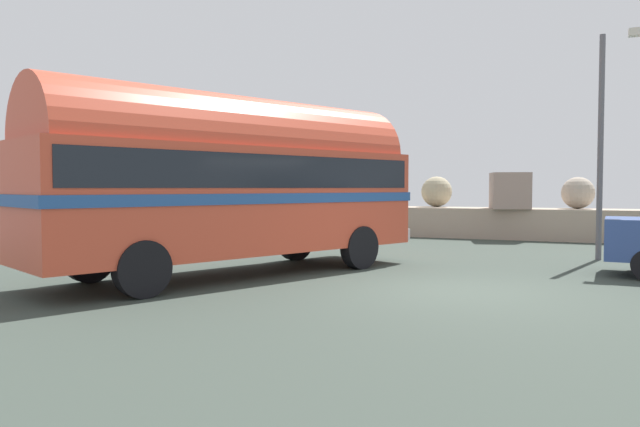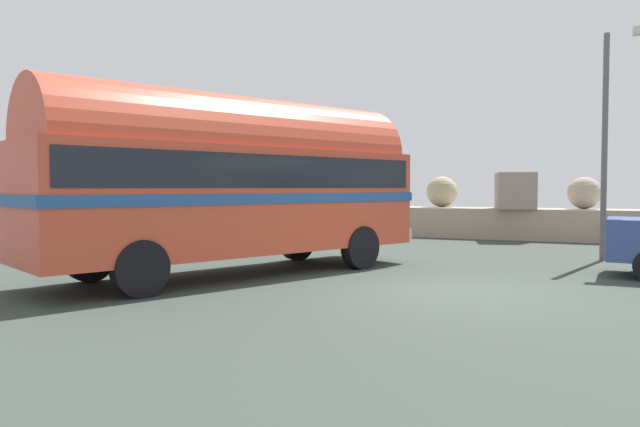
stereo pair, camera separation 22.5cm
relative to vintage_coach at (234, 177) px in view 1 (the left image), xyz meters
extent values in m
cube|color=#353E37|center=(4.52, -0.10, -2.04)|extent=(32.00, 26.00, 0.02)
cube|color=tan|center=(4.52, 11.70, -1.50)|extent=(31.36, 1.80, 1.10)
sphere|color=tan|center=(-8.80, 11.65, -0.58)|extent=(0.73, 0.73, 0.73)
sphere|color=tan|center=(-5.92, 11.35, -0.49)|extent=(0.92, 0.92, 0.92)
cube|color=gray|center=(-3.47, 12.06, -0.30)|extent=(1.81, 1.84, 1.31)
cube|color=tan|center=(-0.63, 11.73, -0.38)|extent=(1.43, 1.38, 1.14)
sphere|color=tan|center=(1.58, 12.20, -0.37)|extent=(1.16, 1.16, 1.16)
cube|color=gray|center=(4.37, 11.23, -0.32)|extent=(1.55, 1.65, 1.26)
sphere|color=#AB9D8A|center=(6.57, 12.03, -0.40)|extent=(1.11, 1.11, 1.11)
cylinder|color=black|center=(0.04, 2.82, -1.55)|extent=(0.64, 0.99, 0.96)
cylinder|color=black|center=(2.06, 1.93, -1.55)|extent=(0.64, 0.99, 0.96)
cylinder|color=black|center=(-2.07, -1.94, -1.55)|extent=(0.64, 0.99, 0.96)
cylinder|color=black|center=(-0.05, -2.83, -1.55)|extent=(0.64, 0.99, 0.96)
cube|color=#CB4930|center=(0.00, 0.00, -0.48)|extent=(5.60, 8.65, 2.10)
cylinder|color=#CB4930|center=(0.00, 0.00, 0.57)|extent=(5.28, 8.26, 2.20)
cube|color=#275192|center=(0.00, 0.00, -0.42)|extent=(5.68, 8.75, 0.20)
cube|color=black|center=(0.00, 0.00, 0.10)|extent=(5.49, 8.36, 0.64)
cube|color=silver|center=(1.73, 3.90, -1.35)|extent=(2.15, 1.07, 0.28)
cylinder|color=#5B5B60|center=(7.04, 5.85, 0.76)|extent=(0.14, 0.14, 5.63)
cube|color=beige|center=(7.81, 5.50, 3.48)|extent=(0.44, 0.24, 0.18)
camera|label=1|loc=(6.48, -10.67, -0.21)|focal=33.60mm
camera|label=2|loc=(6.68, -10.58, -0.21)|focal=33.60mm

